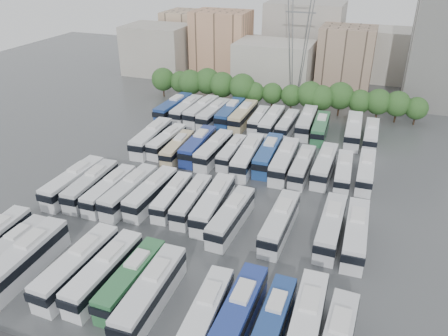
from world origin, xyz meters
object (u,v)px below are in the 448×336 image
(bus_r2_s3, at_px, (178,148))
(electricity_pylon, at_px, (300,23))
(bus_r2_s11, at_px, (325,165))
(bus_r1_s5, at_px, (172,196))
(bus_r2_s1, at_px, (152,137))
(bus_r2_s7, at_px, (248,156))
(apartment_tower, at_px, (442,51))
(bus_r0_s12, at_px, (306,324))
(bus_r0_s9, at_px, (205,316))
(bus_r1_s7, at_px, (213,203))
(bus_r0_s5, at_px, (105,272))
(bus_r1_s12, at_px, (331,226))
(bus_r0_s7, at_px, (151,292))
(bus_r1_s13, at_px, (356,233))
(bus_r0_s2, at_px, (24,260))
(bus_r3_s12, at_px, (353,130))
(bus_r3_s0, at_px, (174,108))
(bus_r3_s2, at_px, (202,111))
(bus_r3_s3, at_px, (214,114))
(bus_r1_s0, at_px, (74,182))
(bus_r2_s4, at_px, (198,145))
(bus_r3_s6, at_px, (259,119))
(bus_r1_s4, at_px, (151,192))
(bus_r2_s5, at_px, (214,150))
(bus_r0_s1, at_px, (12,249))
(bus_r3_s5, at_px, (243,116))
(bus_r0_s6, at_px, (132,279))
(bus_r1_s8, at_px, (231,216))
(bus_r3_s4, at_px, (230,113))
(bus_r3_s1, at_px, (187,110))
(bus_r1_s3, at_px, (130,191))
(bus_r2_s13, at_px, (366,171))
(bus_r3_s10, at_px, (320,128))
(bus_r2_s10, at_px, (302,166))
(bus_r0_s4, at_px, (78,266))
(bus_r2_s12, at_px, (343,171))
(bus_r2_s9, at_px, (284,161))
(bus_r3_s9, at_px, (307,122))
(bus_r1_s6, at_px, (192,200))
(bus_r3_s8, at_px, (287,124))
(bus_r2_s2, at_px, (167,141))
(bus_r3_s7, at_px, (272,122))
(bus_r3_s13, at_px, (371,135))
(bus_r2_s6, at_px, (232,152))
(bus_r1_s10, at_px, (280,222))

(bus_r2_s3, bearing_deg, electricity_pylon, 68.13)
(bus_r2_s11, bearing_deg, bus_r1_s5, -137.45)
(bus_r2_s1, relative_size, bus_r2_s7, 1.00)
(apartment_tower, bearing_deg, bus_r0_s12, -101.07)
(bus_r0_s9, xyz_separation_m, bus_r1_s7, (-6.82, 20.01, 0.13))
(bus_r0_s5, bearing_deg, bus_r1_s12, 39.43)
(bus_r0_s7, xyz_separation_m, bus_r0_s12, (16.47, 1.25, -0.02))
(bus_r1_s5, distance_m, bus_r1_s13, 26.58)
(apartment_tower, distance_m, bus_r0_s2, 96.54)
(electricity_pylon, relative_size, bus_r3_s12, 2.49)
(bus_r2_s1, distance_m, bus_r3_s0, 16.99)
(bus_r0_s7, distance_m, bus_r3_s2, 56.72)
(bus_r2_s7, distance_m, bus_r3_s3, 22.21)
(bus_r1_s0, relative_size, bus_r2_s4, 1.01)
(bus_r3_s6, bearing_deg, bus_r1_s7, -86.34)
(bus_r1_s4, xyz_separation_m, bus_r2_s5, (3.45, 17.32, 0.05))
(bus_r1_s12, bearing_deg, bus_r2_s3, 152.32)
(bus_r0_s1, distance_m, bus_r3_s5, 54.96)
(bus_r0_s12, distance_m, bus_r3_s6, 56.67)
(bus_r0_s6, xyz_separation_m, bus_r1_s8, (6.47, 15.55, 0.06))
(bus_r3_s4, distance_m, bus_r3_s12, 26.24)
(bus_r2_s4, relative_size, bus_r3_s1, 1.01)
(bus_r1_s3, bearing_deg, bus_r3_s3, 91.71)
(bus_r2_s13, bearing_deg, bus_r0_s5, -126.79)
(bus_r2_s13, relative_size, bus_r3_s10, 0.96)
(bus_r0_s6, height_order, bus_r2_s13, bus_r0_s6)
(bus_r2_s10, relative_size, bus_r3_s1, 0.93)
(bus_r0_s2, distance_m, bus_r0_s4, 6.67)
(bus_r0_s6, distance_m, bus_r2_s12, 39.68)
(bus_r1_s12, relative_size, bus_r2_s9, 0.95)
(bus_r3_s9, distance_m, bus_r3_s10, 3.68)
(bus_r1_s6, bearing_deg, bus_r0_s6, -91.04)
(bus_r2_s9, bearing_deg, bus_r3_s1, 144.84)
(bus_r3_s6, height_order, bus_r3_s8, bus_r3_s8)
(bus_r1_s4, relative_size, bus_r2_s2, 1.05)
(bus_r3_s7, relative_size, bus_r3_s13, 1.09)
(bus_r1_s8, xyz_separation_m, bus_r2_s13, (16.49, 20.20, -0.07))
(bus_r2_s9, bearing_deg, bus_r2_s2, 176.10)
(bus_r3_s2, height_order, bus_r3_s9, bus_r3_s2)
(bus_r1_s6, bearing_deg, bus_r1_s5, 174.14)
(bus_r0_s7, distance_m, bus_r3_s13, 56.91)
(bus_r2_s1, height_order, bus_r2_s9, bus_r2_s1)
(bus_r3_s5, bearing_deg, bus_r3_s10, -3.02)
(bus_r2_s2, xyz_separation_m, bus_r2_s4, (6.52, -0.28, 0.18))
(bus_r2_s2, bearing_deg, bus_r2_s4, 0.19)
(bus_r0_s9, distance_m, bus_r2_s2, 44.66)
(bus_r2_s6, relative_size, bus_r3_s0, 0.80)
(bus_r2_s10, height_order, bus_r3_s4, bus_r3_s4)
(electricity_pylon, bearing_deg, bus_r1_s5, -97.39)
(bus_r1_s10, xyz_separation_m, bus_r2_s7, (-9.96, 17.66, 0.14))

